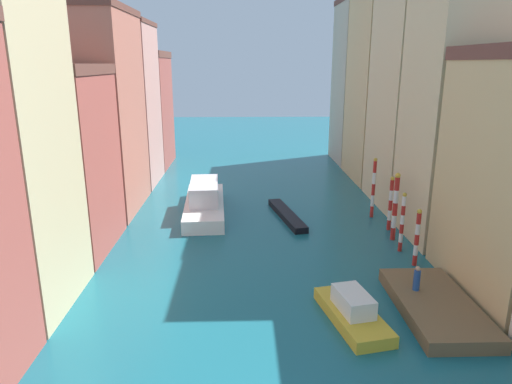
% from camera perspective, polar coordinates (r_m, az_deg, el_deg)
% --- Properties ---
extents(ground_plane, '(154.00, 154.00, 0.00)m').
position_cam_1_polar(ground_plane, '(38.86, 0.60, -3.49)').
color(ground_plane, '#196070').
extents(building_left_2, '(7.02, 8.36, 12.71)m').
position_cam_1_polar(building_left_2, '(34.17, -23.70, 3.57)').
color(building_left_2, '#B25147').
rests_on(building_left_2, ground).
extents(building_left_3, '(7.02, 10.00, 17.28)m').
position_cam_1_polar(building_left_3, '(42.70, -19.39, 9.29)').
color(building_left_3, '#C6705B').
rests_on(building_left_3, ground).
extents(building_left_4, '(7.02, 8.35, 16.93)m').
position_cam_1_polar(building_left_4, '(51.79, -16.27, 10.32)').
color(building_left_4, tan).
rests_on(building_left_4, ground).
extents(building_left_5, '(7.02, 9.40, 14.14)m').
position_cam_1_polar(building_left_5, '(60.65, -14.08, 9.85)').
color(building_left_5, '#B25147').
rests_on(building_left_5, ground).
extents(building_right_2, '(7.02, 7.60, 20.76)m').
position_cam_1_polar(building_right_2, '(36.44, 24.42, 10.58)').
color(building_right_2, beige).
rests_on(building_right_2, ground).
extents(building_right_3, '(7.02, 9.18, 20.96)m').
position_cam_1_polar(building_right_3, '(44.30, 19.62, 11.86)').
color(building_right_3, beige).
rests_on(building_right_3, ground).
extents(building_right_4, '(7.02, 10.08, 21.34)m').
position_cam_1_polar(building_right_4, '(53.56, 15.85, 12.88)').
color(building_right_4, '#DBB77A').
rests_on(building_right_4, ground).
extents(building_right_5, '(7.02, 8.99, 20.61)m').
position_cam_1_polar(building_right_5, '(62.81, 13.21, 13.05)').
color(building_right_5, '#BCB299').
rests_on(building_right_5, ground).
extents(waterfront_dock, '(3.80, 7.75, 0.72)m').
position_cam_1_polar(waterfront_dock, '(26.86, 21.30, -12.99)').
color(waterfront_dock, brown).
rests_on(waterfront_dock, ground).
extents(person_on_dock, '(0.36, 0.36, 1.40)m').
position_cam_1_polar(person_on_dock, '(27.09, 19.27, -10.13)').
color(person_on_dock, '#234C93').
rests_on(person_on_dock, waterfront_dock).
extents(mooring_pole_0, '(0.32, 0.32, 3.85)m').
position_cam_1_polar(mooring_pole_0, '(31.52, 19.29, -5.26)').
color(mooring_pole_0, red).
rests_on(mooring_pole_0, ground).
extents(mooring_pole_1, '(0.30, 0.30, 4.26)m').
position_cam_1_polar(mooring_pole_1, '(33.49, 17.63, -3.51)').
color(mooring_pole_1, red).
rests_on(mooring_pole_1, ground).
extents(mooring_pole_2, '(0.39, 0.39, 5.13)m').
position_cam_1_polar(mooring_pole_2, '(35.35, 16.84, -1.68)').
color(mooring_pole_2, red).
rests_on(mooring_pole_2, ground).
extents(mooring_pole_3, '(0.32, 0.32, 4.35)m').
position_cam_1_polar(mooring_pole_3, '(37.48, 16.30, -1.30)').
color(mooring_pole_3, red).
rests_on(mooring_pole_3, ground).
extents(mooring_pole_4, '(0.31, 0.31, 5.17)m').
position_cam_1_polar(mooring_pole_4, '(40.11, 14.32, 0.56)').
color(mooring_pole_4, red).
rests_on(mooring_pole_4, ground).
extents(vaporetto_white, '(3.90, 11.44, 2.81)m').
position_cam_1_polar(vaporetto_white, '(40.69, -6.39, -1.14)').
color(vaporetto_white, white).
rests_on(vaporetto_white, ground).
extents(gondola_black, '(2.70, 8.17, 0.52)m').
position_cam_1_polar(gondola_black, '(39.44, 3.82, -2.84)').
color(gondola_black, black).
rests_on(gondola_black, ground).
extents(motorboat_0, '(3.20, 5.80, 1.60)m').
position_cam_1_polar(motorboat_0, '(24.74, 11.85, -14.20)').
color(motorboat_0, gold).
rests_on(motorboat_0, ground).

